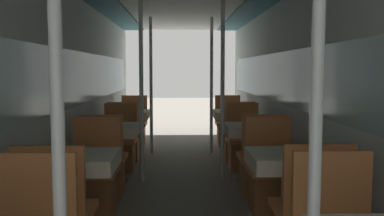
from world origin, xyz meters
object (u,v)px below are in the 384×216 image
(chair_right_far_1, at_px, (271,184))
(chair_right_far_3, at_px, (229,131))
(support_pole_left_3, at_px, (151,86))
(chair_left_near_3, at_px, (125,143))
(support_pole_right_0, at_px, (316,138))
(chair_left_far_3, at_px, (134,131))
(chair_right_near_2, at_px, (260,170))
(dining_table_right_3, at_px, (233,117))
(dining_table_left_1, at_px, (78,167))
(dining_table_left_2, at_px, (113,134))
(chair_left_far_2, at_px, (120,150))
(support_pole_right_2, at_px, (222,91))
(support_pole_left_2, at_px, (141,91))
(chair_right_far_2, at_px, (243,149))
(support_pole_left_0, at_px, (58,139))
(support_pole_right_3, at_px, (211,86))
(dining_table_right_2, at_px, (251,133))
(dining_table_right_1, at_px, (288,165))
(dining_table_left_3, at_px, (130,117))
(chair_right_near_3, at_px, (238,142))
(chair_left_far_1, at_px, (94,185))
(chair_left_near_2, at_px, (104,171))

(chair_right_far_1, relative_size, chair_right_far_3, 1.00)
(support_pole_left_3, relative_size, chair_right_far_3, 2.45)
(chair_left_near_3, xyz_separation_m, support_pole_right_0, (1.36, -4.81, 0.84))
(chair_left_far_3, height_order, chair_right_near_2, same)
(dining_table_right_3, bearing_deg, chair_right_near_2, -90.00)
(dining_table_left_1, bearing_deg, dining_table_left_2, 90.00)
(dining_table_left_1, distance_m, chair_right_far_3, 4.56)
(chair_right_far_1, xyz_separation_m, dining_table_right_3, (0.00, 3.01, 0.32))
(chair_left_far_2, relative_size, chair_right_far_3, 1.00)
(dining_table_left_1, relative_size, support_pole_right_2, 0.32)
(support_pole_left_2, distance_m, chair_right_far_1, 2.00)
(support_pole_left_2, height_order, support_pole_right_2, same)
(support_pole_left_2, distance_m, chair_right_far_2, 1.71)
(dining_table_left_2, height_order, chair_right_far_3, chair_right_far_3)
(support_pole_left_0, distance_m, chair_left_far_2, 4.31)
(support_pole_left_0, xyz_separation_m, chair_right_far_1, (1.36, 2.41, -0.84))
(support_pole_right_3, bearing_deg, dining_table_right_2, -78.71)
(dining_table_right_1, relative_size, dining_table_right_2, 1.00)
(chair_left_far_2, distance_m, dining_table_left_3, 1.24)
(support_pole_right_2, bearing_deg, support_pole_left_0, -105.43)
(chair_left_far_2, distance_m, support_pole_right_3, 2.00)
(dining_table_left_3, distance_m, support_pole_right_3, 1.45)
(support_pole_left_2, bearing_deg, dining_table_left_3, 101.29)
(chair_right_near_2, bearing_deg, support_pole_left_3, 119.38)
(support_pole_right_2, bearing_deg, dining_table_left_2, 180.00)
(dining_table_right_1, height_order, dining_table_right_3, same)
(support_pole_right_0, relative_size, chair_right_far_1, 2.45)
(dining_table_left_2, xyz_separation_m, chair_right_far_3, (1.72, 2.41, -0.32))
(dining_table_left_3, xyz_separation_m, dining_table_right_3, (1.72, 0.00, 0.00))
(chair_left_near_3, relative_size, chair_left_far_3, 1.00)
(dining_table_right_1, height_order, chair_right_near_3, chair_right_near_3)
(chair_left_near_3, bearing_deg, dining_table_left_1, -90.00)
(chair_left_far_1, relative_size, dining_table_right_3, 1.30)
(dining_table_right_3, xyz_separation_m, support_pole_right_3, (-0.36, 0.00, 0.52))
(support_pole_left_0, height_order, chair_left_far_2, support_pole_left_0)
(chair_left_near_2, bearing_deg, chair_left_far_1, -90.00)
(support_pole_left_2, xyz_separation_m, support_pole_right_2, (1.00, 0.00, 0.00))
(support_pole_right_2, bearing_deg, chair_left_far_3, 119.38)
(dining_table_right_3, height_order, support_pole_right_3, support_pole_right_3)
(chair_left_far_2, bearing_deg, chair_right_far_2, -180.00)
(support_pole_right_0, height_order, support_pole_right_2, same)
(chair_left_far_1, height_order, chair_right_near_3, same)
(dining_table_left_1, xyz_separation_m, chair_right_far_3, (1.72, 4.21, -0.32))
(dining_table_right_1, bearing_deg, support_pole_right_2, 101.29)
(chair_left_far_1, bearing_deg, chair_right_far_2, -133.57)
(dining_table_right_2, bearing_deg, chair_right_far_2, 90.00)
(dining_table_right_2, bearing_deg, support_pole_left_0, -110.60)
(chair_left_near_3, relative_size, dining_table_right_2, 1.30)
(support_pole_right_2, bearing_deg, chair_left_near_3, 138.51)
(support_pole_left_0, bearing_deg, support_pole_left_3, 90.00)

